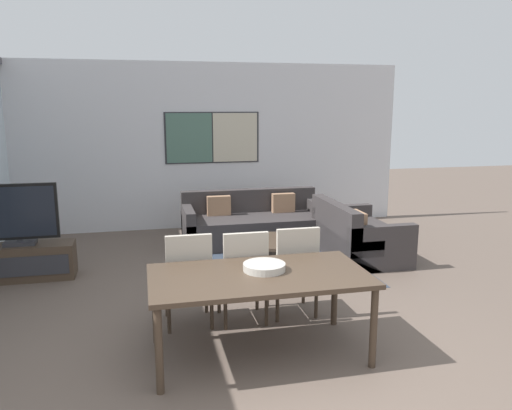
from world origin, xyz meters
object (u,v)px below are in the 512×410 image
object	(u,v)px
dining_table	(259,281)
dining_chair_right	(294,267)
sofa_side	(355,238)
dining_chair_centre	(244,272)
fruit_bowl	(264,266)
dining_chair_left	(188,275)
tv_console	(22,262)
television	(18,215)
coffee_table	(274,246)
sofa_main	(253,225)

from	to	relation	value
dining_table	dining_chair_right	size ratio (longest dim) A/B	1.94
sofa_side	dining_chair_centre	world-z (taller)	dining_chair_centre
sofa_side	dining_chair_centre	size ratio (longest dim) A/B	1.56
dining_table	fruit_bowl	xyz separation A→B (m)	(0.06, 0.07, 0.10)
dining_chair_left	fruit_bowl	size ratio (longest dim) A/B	2.61
tv_console	sofa_side	bearing A→B (deg)	-0.58
dining_table	dining_chair_left	distance (m)	0.88
fruit_bowl	television	bearing A→B (deg)	135.59
dining_table	dining_chair_right	distance (m)	0.89
tv_console	sofa_side	world-z (taller)	sofa_side
television	dining_table	xyz separation A→B (m)	(2.39, -2.47, -0.14)
coffee_table	tv_console	bearing A→B (deg)	176.21
television	sofa_main	distance (m)	3.34
television	dining_table	world-z (taller)	television
sofa_main	sofa_side	xyz separation A→B (m)	(1.22, -1.10, 0.00)
tv_console	coffee_table	bearing A→B (deg)	-3.79
tv_console	sofa_side	distance (m)	4.34
tv_console	fruit_bowl	distance (m)	3.47
dining_chair_left	coffee_table	bearing A→B (deg)	51.29
tv_console	fruit_bowl	size ratio (longest dim) A/B	3.42
tv_console	dining_chair_right	bearing A→B (deg)	-31.30
dining_table	fruit_bowl	size ratio (longest dim) A/B	5.05
dining_chair_centre	fruit_bowl	size ratio (longest dim) A/B	2.61
sofa_main	fruit_bowl	bearing A→B (deg)	-101.10
television	sofa_side	distance (m)	4.37
dining_chair_centre	dining_chair_right	bearing A→B (deg)	6.10
coffee_table	fruit_bowl	size ratio (longest dim) A/B	2.37
dining_table	dining_chair_left	world-z (taller)	dining_chair_left
coffee_table	television	bearing A→B (deg)	176.19
sofa_side	dining_chair_right	world-z (taller)	dining_chair_right
television	sofa_main	size ratio (longest dim) A/B	0.43
dining_chair_left	dining_table	bearing A→B (deg)	-52.61
fruit_bowl	dining_table	bearing A→B (deg)	-130.23
sofa_main	dining_chair_right	distance (m)	2.84
coffee_table	dining_chair_right	size ratio (longest dim) A/B	0.91
coffee_table	dining_chair_centre	bearing A→B (deg)	-114.58
tv_console	dining_chair_left	xyz separation A→B (m)	(1.86, -1.79, 0.30)
dining_chair_right	coffee_table	bearing A→B (deg)	82.15
tv_console	dining_chair_centre	bearing A→B (deg)	-37.43
dining_chair_right	fruit_bowl	world-z (taller)	dining_chair_right
dining_table	dining_chair_right	xyz separation A→B (m)	(0.52, 0.70, -0.14)
dining_chair_right	sofa_side	bearing A→B (deg)	50.33
tv_console	sofa_side	xyz separation A→B (m)	(4.34, -0.04, 0.05)
coffee_table	dining_chair_right	bearing A→B (deg)	-97.85
dining_chair_centre	fruit_bowl	bearing A→B (deg)	-83.71
dining_chair_right	television	bearing A→B (deg)	148.69
sofa_side	coffee_table	bearing A→B (deg)	97.64
fruit_bowl	dining_chair_right	bearing A→B (deg)	53.71
tv_console	fruit_bowl	xyz separation A→B (m)	(2.45, -2.40, 0.54)
television	sofa_main	world-z (taller)	television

